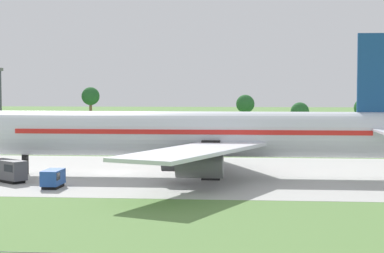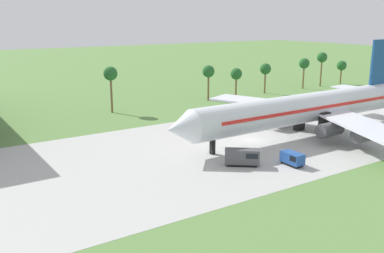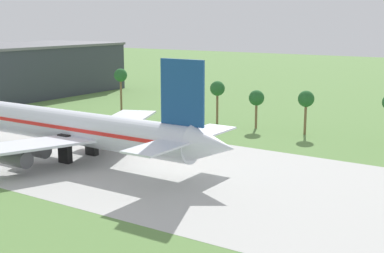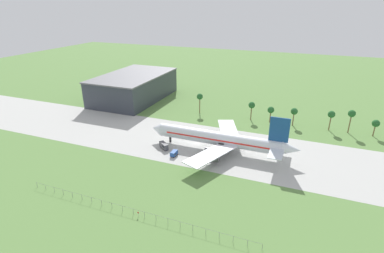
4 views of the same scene
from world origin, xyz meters
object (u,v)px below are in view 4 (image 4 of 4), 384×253
jet_airliner (221,139)px  fuel_truck (174,153)px  baggage_tug (164,146)px  terminal_building (134,87)px  no_stopping_sign (138,214)px

jet_airliner → fuel_truck: bearing=-144.5°
baggage_tug → terminal_building: (-52.91, 61.08, 6.93)m
jet_airliner → fuel_truck: 21.79m
no_stopping_sign → terminal_building: (-66.26, 105.60, 7.40)m
no_stopping_sign → terminal_building: bearing=122.1°
fuel_truck → baggage_tug: bearing=147.0°
fuel_truck → no_stopping_sign: 40.50m
no_stopping_sign → baggage_tug: bearing=106.7°
baggage_tug → fuel_truck: 8.33m
fuel_truck → terminal_building: (-59.89, 65.61, 7.25)m
jet_airliner → fuel_truck: size_ratio=16.96×
fuel_truck → no_stopping_sign: fuel_truck is taller
baggage_tug → terminal_building: size_ratio=0.09×
baggage_tug → no_stopping_sign: bearing=-73.3°
baggage_tug → no_stopping_sign: 46.49m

